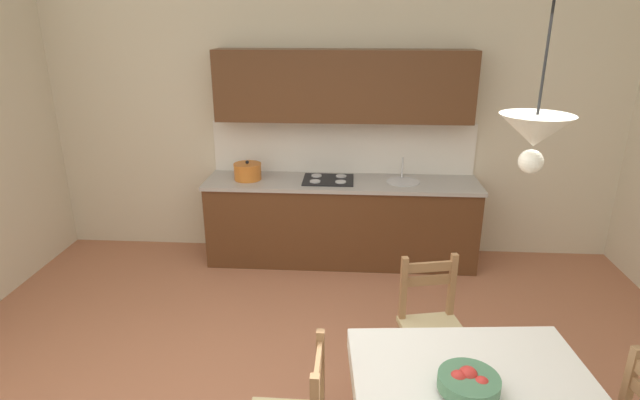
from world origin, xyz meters
The scene contains 5 objects.
wall_back centered at (0.00, 2.82, 2.02)m, with size 6.67×0.12×4.03m, color beige.
kitchen_cabinetry centered at (0.10, 2.48, 0.86)m, with size 2.82×0.63×2.20m.
dining_chair_kitchen_side centered at (0.80, 0.52, 0.44)m, with size 0.50×0.50×0.93m.
fruit_bowl centered at (0.80, -0.50, 0.81)m, with size 0.30×0.30×0.12m.
pendant_lamp centered at (1.01, -0.33, 2.01)m, with size 0.32×0.32×0.80m.
Camera 1 is at (0.22, -2.58, 2.48)m, focal length 28.54 mm.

